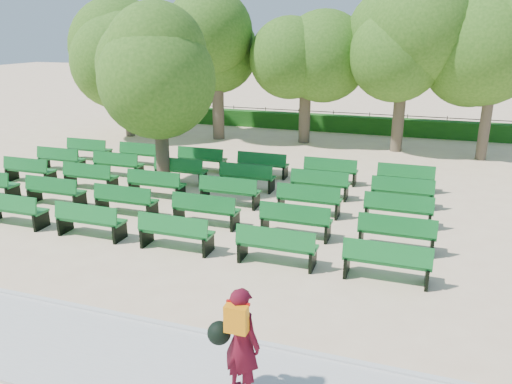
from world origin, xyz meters
TOP-DOWN VIEW (x-y plane):
  - ground at (0.00, 0.00)m, footprint 120.00×120.00m
  - paving at (0.00, -7.40)m, footprint 30.00×2.20m
  - curb at (0.00, -6.25)m, footprint 30.00×0.12m
  - hedge at (0.00, 14.00)m, footprint 26.00×0.70m
  - fence at (0.00, 14.40)m, footprint 26.00×0.10m
  - tree_line at (0.00, 10.00)m, footprint 21.80×6.80m
  - bench_array at (-1.13, 0.61)m, footprint 1.95×0.66m
  - tree_among at (-3.00, 2.09)m, footprint 4.44×4.44m
  - person at (3.58, -7.52)m, footprint 0.90×0.64m

SIDE VIEW (x-z plane):
  - ground at x=0.00m, z-range 0.00..0.00m
  - fence at x=0.00m, z-range -0.51..0.51m
  - tree_line at x=0.00m, z-range -3.52..3.52m
  - paving at x=0.00m, z-range 0.00..0.06m
  - curb at x=0.00m, z-range 0.00..0.10m
  - bench_array at x=-1.13m, z-range -0.51..0.71m
  - hedge at x=0.00m, z-range 0.00..0.90m
  - person at x=3.58m, z-range 0.09..1.89m
  - tree_among at x=-3.00m, z-range 1.10..7.36m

